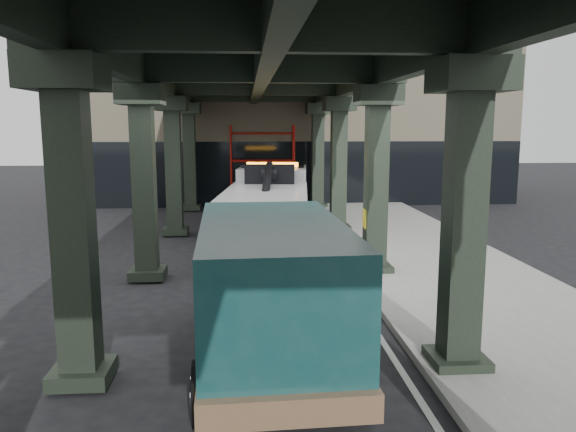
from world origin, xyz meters
name	(u,v)px	position (x,y,z in m)	size (l,w,h in m)	color
ground	(283,300)	(0.00, 0.00, 0.00)	(90.00, 90.00, 0.00)	black
sidewalk	(442,271)	(4.50, 2.00, 0.07)	(5.00, 40.00, 0.15)	gray
lane_stripe	(341,275)	(1.70, 2.00, 0.01)	(0.12, 38.00, 0.01)	silver
viaduct	(261,66)	(-0.40, 2.00, 5.46)	(7.40, 32.00, 6.40)	black
building	(294,125)	(2.00, 20.00, 4.00)	(22.00, 10.00, 8.00)	#C6B793
scaffolding	(262,165)	(0.00, 14.64, 2.11)	(3.08, 0.88, 4.00)	#AA140D
tow_truck	(269,206)	(-0.05, 5.72, 1.38)	(3.26, 8.80, 2.82)	black
towed_van	(270,286)	(-0.43, -3.36, 1.33)	(2.67, 6.21, 2.48)	#113F40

